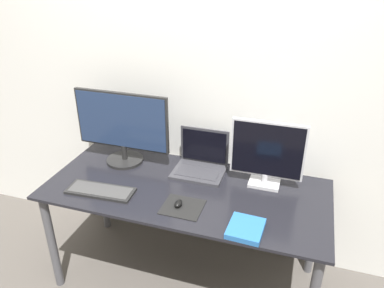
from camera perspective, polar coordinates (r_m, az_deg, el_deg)
name	(u,v)px	position (r m, az deg, el deg)	size (l,w,h in m)	color
wall_back	(207,83)	(2.41, 2.33, 9.33)	(7.00, 0.05, 2.50)	silver
desk	(186,202)	(2.32, -0.97, -8.85)	(1.69, 0.75, 0.72)	black
monitor_left	(122,127)	(2.47, -10.60, 2.58)	(0.64, 0.25, 0.49)	black
monitor_right	(267,153)	(2.23, 11.39, -1.39)	(0.43, 0.13, 0.41)	#B2B2B7
laptop	(201,161)	(2.41, 1.38, -2.64)	(0.32, 0.26, 0.26)	#333338
keyboard	(101,191)	(2.29, -13.76, -6.93)	(0.41, 0.17, 0.02)	black
mousepad	(183,207)	(2.10, -1.45, -9.57)	(0.22, 0.20, 0.00)	black
mouse	(178,204)	(2.10, -2.09, -9.06)	(0.04, 0.07, 0.03)	black
book	(246,229)	(1.96, 8.18, -12.63)	(0.18, 0.20, 0.03)	#235B9E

